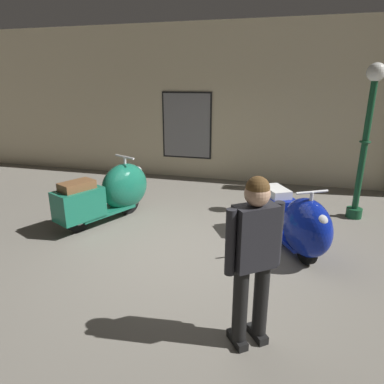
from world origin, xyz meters
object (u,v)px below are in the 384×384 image
at_px(lamppost, 367,133).
at_px(visitor_0, 254,253).
at_px(scooter_0, 112,192).
at_px(scooter_1, 296,222).

xyz_separation_m(lamppost, visitor_0, (-1.55, -3.77, -0.60)).
height_order(scooter_0, visitor_0, visitor_0).
height_order(lamppost, visitor_0, lamppost).
distance_m(lamppost, visitor_0, 4.12).
xyz_separation_m(scooter_0, scooter_1, (3.21, -0.47, -0.03)).
bearing_deg(scooter_1, scooter_0, -128.18).
height_order(scooter_1, lamppost, lamppost).
bearing_deg(scooter_0, lamppost, -48.93).
bearing_deg(lamppost, visitor_0, -112.35).
distance_m(scooter_1, lamppost, 2.32).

